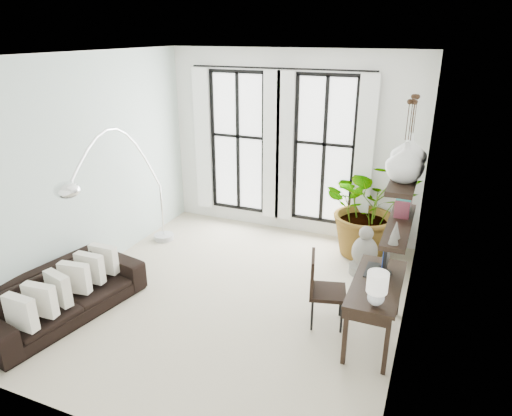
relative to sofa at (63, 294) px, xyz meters
The scene contains 16 objects.
floor 2.20m from the sofa, 34.35° to the left, with size 5.00×5.00×0.00m, color #BEB497.
ceiling 3.62m from the sofa, 34.35° to the left, with size 5.00×5.00×0.00m, color white.
wall_left 1.84m from the sofa, 110.09° to the left, with size 5.00×5.00×0.00m, color silver.
wall_right 4.43m from the sofa, 16.90° to the left, with size 5.00×5.00×0.00m, color white.
wall_back 4.34m from the sofa, 64.24° to the left, with size 4.50×4.50×0.00m, color white.
windows 4.19m from the sofa, 66.38° to the left, with size 3.26×0.13×2.65m.
wall_shelves 4.30m from the sofa, 15.42° to the left, with size 0.25×1.30×0.60m.
sofa is the anchor object (origin of this frame).
throw_pillows 0.22m from the sofa, ahead, with size 0.40×1.52×0.40m.
plant 4.66m from the sofa, 44.88° to the left, with size 1.48×1.28×1.65m, color #2D7228.
desk 3.90m from the sofa, 14.80° to the left, with size 0.55×1.29×1.15m.
desk_chair 3.28m from the sofa, 19.67° to the left, with size 0.54×0.54×0.94m.
arc_lamp 1.92m from the sofa, 85.35° to the left, with size 0.72×2.72×2.26m.
buddha 4.25m from the sofa, 37.45° to the left, with size 0.43×0.43×0.77m.
vase_a 4.44m from the sofa, 11.41° to the left, with size 0.37×0.37×0.38m, color white.
vase_b 4.53m from the sofa, 16.92° to the left, with size 0.37×0.37×0.38m, color white.
Camera 1 is at (2.40, -4.94, 3.45)m, focal length 32.00 mm.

